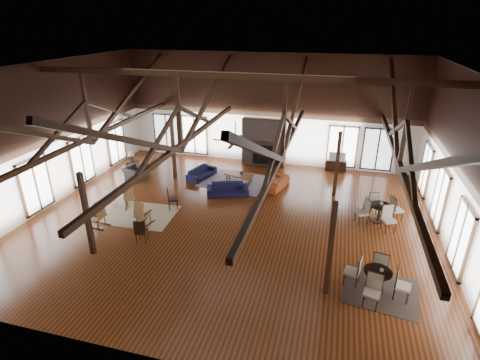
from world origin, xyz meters
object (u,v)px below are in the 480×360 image
(cafe_table_near, at_px, (377,277))
(tv_console, at_px, (336,165))
(coffee_table, at_px, (239,175))
(armchair, at_px, (135,173))
(cafe_table_far, at_px, (380,210))
(sofa_navy_front, at_px, (228,189))
(sofa_orange, at_px, (276,182))
(sofa_navy_left, at_px, (202,173))

(cafe_table_near, bearing_deg, tv_console, 98.47)
(tv_console, bearing_deg, coffee_table, -145.93)
(coffee_table, height_order, armchair, armchair)
(coffee_table, height_order, cafe_table_far, cafe_table_far)
(sofa_navy_front, height_order, tv_console, sofa_navy_front)
(sofa_orange, bearing_deg, sofa_navy_left, -79.28)
(tv_console, bearing_deg, cafe_table_far, -70.84)
(coffee_table, relative_size, armchair, 1.45)
(sofa_navy_left, height_order, cafe_table_far, cafe_table_far)
(sofa_navy_front, xyz_separation_m, cafe_table_far, (6.62, -0.82, 0.23))
(sofa_navy_front, relative_size, cafe_table_far, 0.97)
(sofa_navy_front, xyz_separation_m, sofa_navy_left, (-1.90, 1.63, -0.01))
(armchair, xyz_separation_m, cafe_table_far, (11.73, -1.42, 0.18))
(armchair, relative_size, cafe_table_far, 0.52)
(coffee_table, bearing_deg, cafe_table_near, -30.56)
(sofa_orange, relative_size, cafe_table_near, 0.90)
(sofa_navy_front, height_order, coffee_table, sofa_navy_front)
(sofa_navy_front, height_order, cafe_table_far, cafe_table_far)
(armchair, xyz_separation_m, tv_console, (9.89, 3.89, -0.06))
(sofa_orange, xyz_separation_m, armchair, (-7.16, -0.81, 0.07))
(sofa_navy_front, height_order, sofa_orange, sofa_navy_front)
(sofa_orange, xyz_separation_m, coffee_table, (-1.87, -0.03, 0.20))
(cafe_table_far, bearing_deg, sofa_orange, 153.94)
(sofa_navy_front, height_order, armchair, armchair)
(coffee_table, bearing_deg, sofa_navy_left, -169.30)
(sofa_navy_front, xyz_separation_m, tv_console, (4.78, 4.50, -0.01))
(cafe_table_near, bearing_deg, coffee_table, 132.13)
(sofa_navy_left, relative_size, cafe_table_far, 0.92)
(tv_console, bearing_deg, sofa_orange, -131.50)
(sofa_navy_left, bearing_deg, cafe_table_far, -90.52)
(cafe_table_near, height_order, cafe_table_far, cafe_table_far)
(armchair, bearing_deg, sofa_navy_left, -60.02)
(sofa_navy_left, bearing_deg, sofa_orange, -77.58)
(cafe_table_near, relative_size, cafe_table_far, 1.00)
(sofa_orange, distance_m, cafe_table_near, 7.92)
(sofa_orange, distance_m, armchair, 7.21)
(armchair, bearing_deg, sofa_orange, -71.24)
(sofa_navy_left, distance_m, sofa_orange, 3.96)
(sofa_navy_front, bearing_deg, sofa_orange, 16.02)
(armchair, relative_size, tv_console, 0.94)
(tv_console, bearing_deg, sofa_navy_front, -136.73)
(sofa_navy_left, xyz_separation_m, sofa_orange, (3.95, -0.21, -0.01))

